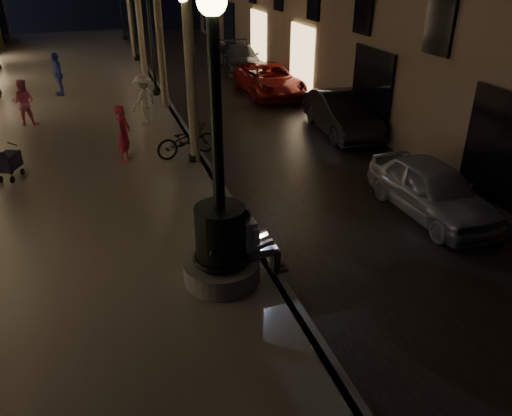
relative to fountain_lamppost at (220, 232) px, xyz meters
name	(u,v)px	position (x,y,z in m)	size (l,w,h in m)	color
ground	(167,105)	(1.00, 13.00, -1.21)	(120.00, 120.00, 0.00)	black
cobble_lane	(237,99)	(4.00, 13.00, -1.20)	(6.00, 45.00, 0.02)	black
promenade	(65,111)	(-3.00, 13.00, -1.11)	(8.00, 45.00, 0.20)	#67615A
curb_strip	(167,102)	(1.00, 13.00, -1.11)	(0.25, 45.00, 0.20)	#59595B
fountain_lamppost	(220,232)	(0.00, 0.00, 0.00)	(1.40, 1.40, 5.21)	#59595B
seated_man_laptop	(253,240)	(0.61, 0.00, -0.28)	(1.02, 0.35, 1.39)	gray
lamp_curb_a	(187,54)	(0.70, 6.00, 2.02)	(0.36, 0.36, 4.81)	black
lamp_curb_b	(149,19)	(0.70, 14.00, 2.02)	(0.36, 0.36, 4.81)	black
lamp_curb_c	(130,3)	(0.70, 22.00, 2.02)	(0.36, 0.36, 4.81)	black
stroller	(8,162)	(-4.21, 6.24, -0.52)	(0.63, 0.95, 0.98)	black
car_front	(432,189)	(5.48, 1.39, -0.56)	(1.53, 3.80, 1.29)	#979A9E
car_second	(342,113)	(6.20, 7.54, -0.52)	(1.47, 4.22, 1.39)	black
car_third	(269,80)	(5.55, 13.23, -0.55)	(2.18, 4.73, 1.31)	maroon
car_rear	(240,58)	(5.76, 18.54, -0.54)	(1.88, 4.62, 1.34)	#2C2D31
pedestrian_red	(124,133)	(-1.16, 6.69, -0.20)	(0.59, 0.39, 1.63)	#B72442
pedestrian_pink	(23,102)	(-4.19, 11.27, -0.22)	(0.77, 0.60, 1.58)	pink
pedestrian_white	(143,100)	(-0.20, 10.06, -0.15)	(1.11, 0.64, 1.72)	silver
pedestrian_blue	(57,74)	(-3.17, 15.24, -0.13)	(1.03, 0.43, 1.76)	navy
bicycle	(186,140)	(0.60, 6.48, -0.52)	(0.65, 1.86, 0.98)	black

